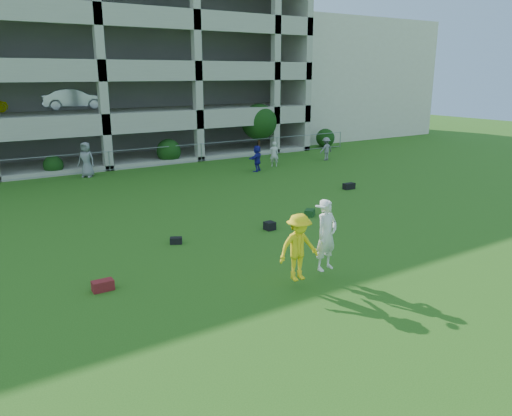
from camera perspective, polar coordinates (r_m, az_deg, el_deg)
ground at (r=14.14m, az=7.11°, el=-8.10°), size 100.00×100.00×0.00m
stucco_building at (r=49.24m, az=7.03°, el=14.40°), size 16.00×14.00×10.00m
bystander_c at (r=29.05m, az=-18.84°, el=5.25°), size 1.10×1.09×1.92m
bystander_d at (r=29.17m, az=0.12°, el=5.70°), size 1.42×1.16×1.52m
bystander_e at (r=30.71m, az=2.08°, el=6.18°), size 0.67×0.59×1.53m
bystander_f at (r=33.29m, az=8.01°, el=6.72°), size 1.00×0.61×1.51m
bag_red_a at (r=13.92m, az=-17.10°, el=-8.46°), size 0.55×0.31×0.28m
bag_black_b at (r=17.03m, az=-9.13°, el=-3.69°), size 0.47×0.41×0.22m
bag_green_c at (r=20.17m, az=6.15°, el=-0.54°), size 0.61×0.59×0.26m
crate_d at (r=18.28m, az=1.57°, el=-2.05°), size 0.37×0.37×0.30m
bag_black_e at (r=25.13m, az=10.57°, el=2.48°), size 0.61×0.32×0.30m
frisbee_contest at (r=13.35m, az=5.96°, el=-4.01°), size 2.01×0.74×2.03m
parking_garage at (r=38.52m, az=-20.97°, el=14.88°), size 30.00×14.00×12.00m
fence at (r=30.50m, az=-16.42°, el=5.21°), size 36.06×0.06×1.20m
shrub_row at (r=32.59m, az=-9.11°, el=7.84°), size 34.38×2.52×3.50m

